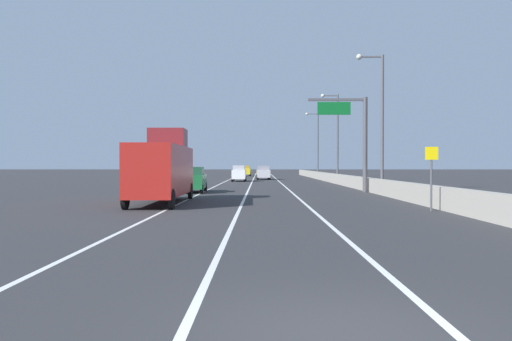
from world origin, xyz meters
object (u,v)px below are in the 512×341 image
overhead_sign_gantry (356,132)px  speed_advisory_sign (431,173)px  car_silver_0 (263,173)px  lamp_post_right_third (336,132)px  car_green_3 (193,180)px  car_yellow_2 (246,171)px  car_white_1 (239,173)px  box_truck (163,168)px  lamp_post_right_second (379,114)px  lamp_post_right_fourth (316,141)px

overhead_sign_gantry → speed_advisory_sign: overhead_sign_gantry is taller
car_silver_0 → lamp_post_right_third: bearing=-54.5°
overhead_sign_gantry → car_green_3: bearing=-178.3°
car_green_3 → car_yellow_2: bearing=87.5°
car_yellow_2 → car_green_3: car_yellow_2 is taller
car_white_1 → car_yellow_2: (-0.05, 30.49, -0.03)m
car_silver_0 → box_truck: size_ratio=0.55×
car_silver_0 → car_white_1: car_white_1 is taller
overhead_sign_gantry → car_yellow_2: overhead_sign_gantry is taller
lamp_post_right_second → car_yellow_2: 57.62m
speed_advisory_sign → box_truck: box_truck is taller
speed_advisory_sign → box_truck: bearing=161.5°
car_yellow_2 → car_white_1: bearing=-89.9°
speed_advisory_sign → lamp_post_right_fourth: lamp_post_right_fourth is taller
car_silver_0 → box_truck: 44.00m
lamp_post_right_third → car_yellow_2: lamp_post_right_third is taller
speed_advisory_sign → lamp_post_right_third: bearing=88.2°
overhead_sign_gantry → car_white_1: (-10.28, 24.99, -3.69)m
speed_advisory_sign → car_silver_0: size_ratio=0.63×
overhead_sign_gantry → car_silver_0: overhead_sign_gantry is taller
car_yellow_2 → lamp_post_right_fourth: bearing=-49.5°
speed_advisory_sign → car_green_3: (-13.23, 15.20, -0.76)m
car_white_1 → car_yellow_2: bearing=90.1°
overhead_sign_gantry → lamp_post_right_third: lamp_post_right_third is taller
lamp_post_right_second → lamp_post_right_third: size_ratio=1.00×
lamp_post_right_third → car_green_3: bearing=-124.7°
speed_advisory_sign → lamp_post_right_second: 15.61m
overhead_sign_gantry → speed_advisory_sign: (0.44, -15.59, -2.96)m
car_silver_0 → car_green_3: bearing=-99.9°
car_white_1 → box_truck: bearing=-94.4°
car_yellow_2 → overhead_sign_gantry: bearing=-79.5°
car_white_1 → car_yellow_2: size_ratio=1.05×
lamp_post_right_fourth → car_silver_0: lamp_post_right_fourth is taller
speed_advisory_sign → lamp_post_right_second: size_ratio=0.28×
lamp_post_right_fourth → car_white_1: 20.92m
lamp_post_right_second → car_silver_0: (-8.74, 33.15, -5.11)m
lamp_post_right_third → car_white_1: lamp_post_right_third is taller
lamp_post_right_second → lamp_post_right_fourth: 42.01m
box_truck → lamp_post_right_fourth: bearing=74.3°
lamp_post_right_fourth → car_white_1: lamp_post_right_fourth is taller
lamp_post_right_second → lamp_post_right_third: same height
car_green_3 → box_truck: box_truck is taller
overhead_sign_gantry → car_green_3: (-12.79, -0.38, -3.73)m
speed_advisory_sign → car_white_1: speed_advisory_sign is taller
overhead_sign_gantry → car_green_3: 13.33m
box_truck → car_silver_0: bearing=82.2°
car_green_3 → lamp_post_right_third: bearing=55.3°
box_truck → car_white_1: bearing=85.6°
speed_advisory_sign → car_yellow_2: speed_advisory_sign is taller
car_white_1 → car_green_3: 25.50m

